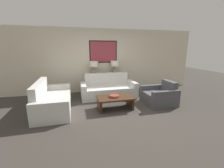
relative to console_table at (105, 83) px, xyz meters
The scene contains 10 objects.
ground_plane 2.12m from the console_table, 90.00° to the right, with size 20.00×20.00×0.00m, color #3D3833.
back_wall 0.99m from the console_table, 90.00° to the left, with size 8.42×0.12×2.65m.
console_table is the anchor object (origin of this frame).
table_lamp_left 0.89m from the console_table, behind, with size 0.36×0.36×0.58m.
table_lamp_right 0.89m from the console_table, ahead, with size 0.36×0.36×0.58m.
couch_by_back_wall 0.68m from the console_table, 90.00° to the right, with size 2.09×0.94×0.88m.
couch_by_side 2.47m from the console_table, 142.16° to the right, with size 0.94×2.09×0.88m.
coffee_table 1.94m from the console_table, 92.42° to the right, with size 1.11×0.69×0.39m.
decorative_bowl 1.94m from the console_table, 93.21° to the right, with size 0.31×0.31×0.06m.
armchair_near_back_wall 2.41m from the console_table, 51.52° to the right, with size 0.95×0.96×0.77m.
Camera 1 is at (-1.28, -4.05, 1.82)m, focal length 24.00 mm.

